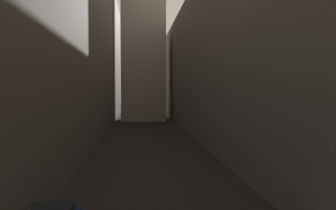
% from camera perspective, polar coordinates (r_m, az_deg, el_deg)
% --- Properties ---
extents(ground_plane, '(264.00, 264.00, 0.00)m').
position_cam_1_polar(ground_plane, '(42.43, -3.06, -5.65)').
color(ground_plane, black).
extents(building_block_left, '(15.95, 108.00, 25.20)m').
position_cam_1_polar(building_block_left, '(46.22, -20.41, 10.53)').
color(building_block_left, '#60594F').
rests_on(building_block_left, ground).
extents(building_block_right, '(14.20, 108.00, 18.46)m').
position_cam_1_polar(building_block_right, '(46.27, 12.74, 6.40)').
color(building_block_right, slate).
rests_on(building_block_right, ground).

